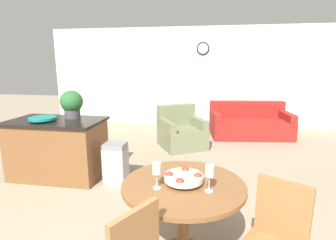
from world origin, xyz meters
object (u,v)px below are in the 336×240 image
at_px(dining_chair_near_right, 276,239).
at_px(potted_plant, 72,103).
at_px(wine_glass_right, 210,172).
at_px(dining_table, 183,201).
at_px(fruit_bowl, 183,178).
at_px(trash_bin, 116,163).
at_px(kitchen_island, 58,148).
at_px(wine_glass_left, 157,169).
at_px(couch, 249,124).
at_px(armchair, 181,133).
at_px(teal_bowl, 43,118).

bearing_deg(dining_chair_near_right, potted_plant, -7.31).
bearing_deg(wine_glass_right, dining_table, 152.73).
bearing_deg(dining_table, potted_plant, 139.60).
bearing_deg(fruit_bowl, trash_bin, 129.80).
distance_m(dining_table, kitchen_island, 2.55).
height_order(wine_glass_left, wine_glass_right, same).
bearing_deg(potted_plant, fruit_bowl, -40.41).
height_order(dining_table, couch, couch).
distance_m(dining_chair_near_right, wine_glass_right, 0.65).
height_order(dining_chair_near_right, wine_glass_right, wine_glass_right).
distance_m(dining_table, potted_plant, 2.57).
distance_m(wine_glass_left, trash_bin, 1.86).
relative_size(dining_table, kitchen_island, 0.76).
height_order(dining_chair_near_right, fruit_bowl, dining_chair_near_right).
bearing_deg(wine_glass_left, trash_bin, 122.00).
bearing_deg(couch, trash_bin, -135.13).
bearing_deg(potted_plant, armchair, 46.83).
xyz_separation_m(fruit_bowl, kitchen_island, (-2.09, 1.45, -0.33)).
distance_m(fruit_bowl, kitchen_island, 2.57).
bearing_deg(wine_glass_right, armchair, 100.40).
bearing_deg(trash_bin, teal_bowl, -178.71).
height_order(kitchen_island, armchair, kitchen_island).
height_order(fruit_bowl, wine_glass_left, wine_glass_left).
xyz_separation_m(dining_table, teal_bowl, (-2.23, 1.34, 0.37)).
xyz_separation_m(fruit_bowl, wine_glass_left, (-0.20, -0.13, 0.11)).
distance_m(wine_glass_left, wine_glass_right, 0.42).
height_order(fruit_bowl, potted_plant, potted_plant).
height_order(wine_glass_right, kitchen_island, wine_glass_right).
height_order(dining_table, dining_chair_near_right, dining_chair_near_right).
bearing_deg(wine_glass_left, couch, 73.35).
relative_size(wine_glass_left, kitchen_island, 0.16).
bearing_deg(kitchen_island, potted_plant, 43.93).
relative_size(fruit_bowl, kitchen_island, 0.24).
xyz_separation_m(wine_glass_right, trash_bin, (-1.36, 1.48, -0.59)).
xyz_separation_m(teal_bowl, trash_bin, (1.09, 0.02, -0.64)).
height_order(wine_glass_right, trash_bin, wine_glass_right).
xyz_separation_m(wine_glass_right, couch, (0.92, 4.46, -0.61)).
xyz_separation_m(wine_glass_left, wine_glass_right, (0.42, 0.02, 0.00)).
bearing_deg(teal_bowl, kitchen_island, 38.69).
bearing_deg(trash_bin, kitchen_island, 175.05).
height_order(teal_bowl, armchair, teal_bowl).
relative_size(dining_chair_near_right, couch, 0.46).
xyz_separation_m(fruit_bowl, trash_bin, (-1.14, 1.37, -0.48)).
bearing_deg(fruit_bowl, teal_bowl, 148.93).
bearing_deg(armchair, teal_bowl, -163.82).
distance_m(potted_plant, couch, 4.17).
relative_size(teal_bowl, armchair, 0.33).
distance_m(dining_table, dining_chair_near_right, 0.76).
bearing_deg(dining_chair_near_right, teal_bowl, -0.17).
bearing_deg(armchair, potted_plant, -163.01).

